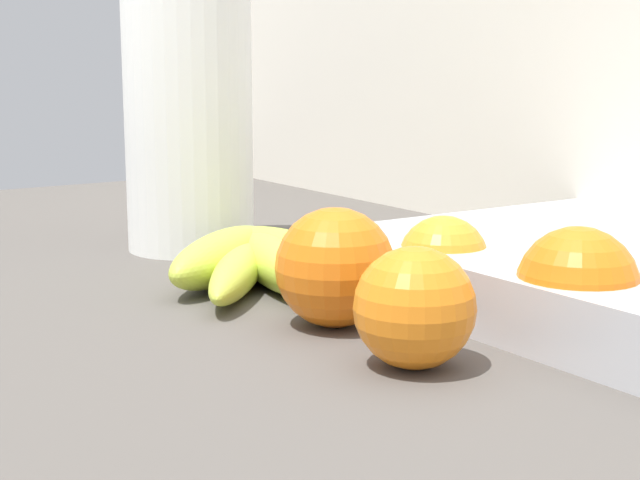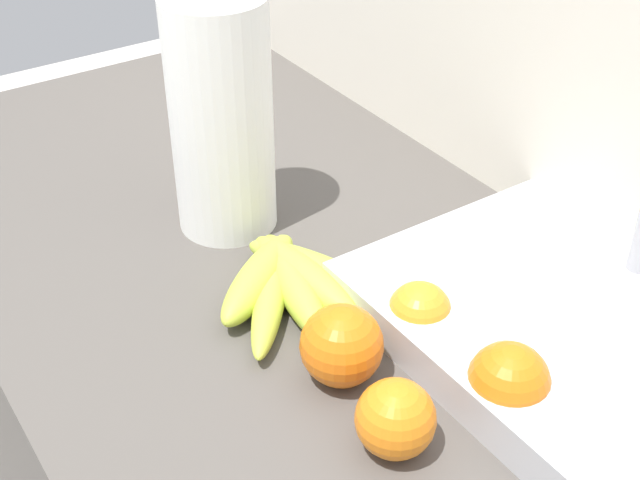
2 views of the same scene
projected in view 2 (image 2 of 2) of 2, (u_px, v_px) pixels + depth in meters
The scene contains 8 objects.
wall_back at pixel (531, 389), 1.24m from camera, with size 1.88×0.06×1.30m, color silver.
banana_bunch at pixel (292, 280), 0.94m from camera, with size 0.19×0.20×0.04m.
orange_right at pixel (508, 383), 0.78m from camera, with size 0.08×0.08×0.08m, color orange.
orange_back_left at pixel (395, 419), 0.75m from camera, with size 0.07×0.07×0.07m, color orange.
orange_center at pixel (419, 313), 0.87m from camera, with size 0.07×0.07×0.07m, color orange.
orange_back_right at pixel (342, 345), 0.82m from camera, with size 0.08×0.08×0.08m, color orange.
paper_towel_roll at pixel (221, 117), 0.98m from camera, with size 0.12×0.12×0.31m.
sink_basin at pixel (561, 320), 0.87m from camera, with size 0.38×0.32×0.22m.
Camera 2 is at (0.58, -0.40, 1.54)m, focal length 48.83 mm.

